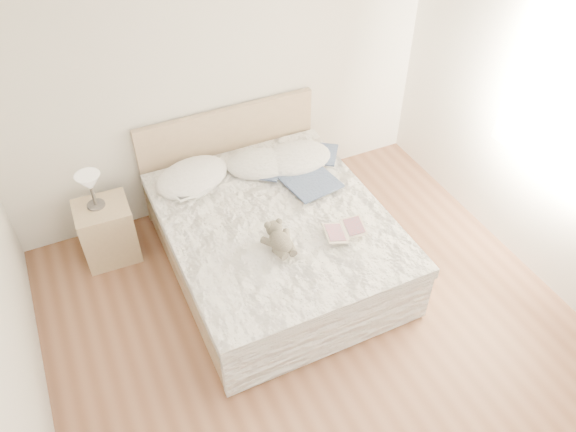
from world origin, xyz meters
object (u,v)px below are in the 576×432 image
Objects in this scene: bed at (272,236)px; photo_book at (190,191)px; table_lamp at (90,184)px; nightstand at (107,231)px; childrens_book at (345,231)px; teddy_bear at (281,248)px.

bed reaches higher than photo_book.
table_lamp is at bearing 147.86° from photo_book.
bed is 1.44m from nightstand.
bed is 6.58× the size of table_lamp.
teddy_bear reaches higher than childrens_book.
table_lamp is 2.09m from childrens_book.
bed reaches higher than teddy_bear.
nightstand is 1.80× the size of photo_book.
photo_book is at bearing 110.93° from teddy_bear.
table_lamp is 1.66m from teddy_bear.
teddy_bear is at bearing -45.48° from nightstand.
childrens_book is at bearing -60.21° from photo_book.
photo_book is at bearing 147.51° from childrens_book.
nightstand is at bearing -54.96° from table_lamp.
teddy_bear is at bearing -45.73° from table_lamp.
childrens_book is (0.40, -0.49, 0.32)m from bed.
teddy_bear is at bearing -105.93° from bed.
bed is 0.59m from teddy_bear.
photo_book is 1.03m from teddy_bear.
bed is 3.83× the size of nightstand.
childrens_book is at bearing -35.67° from table_lamp.
table_lamp is at bearing 150.81° from bed.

